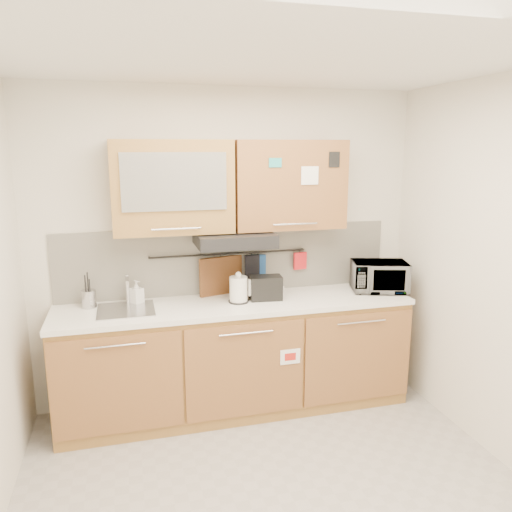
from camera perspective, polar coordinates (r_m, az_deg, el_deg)
floor at (r=3.39m, az=2.81°, el=-26.47°), size 3.20×3.20×0.00m
ceiling at (r=2.69m, az=3.44°, el=22.51°), size 3.20×3.20×0.00m
wall_back at (r=4.18m, az=-3.23°, el=0.94°), size 3.20×0.00×3.20m
base_cabinet at (r=4.17m, az=-2.20°, el=-12.04°), size 2.80×0.64×0.88m
countertop at (r=3.99m, az=-2.26°, el=-5.57°), size 2.82×0.62×0.04m
backsplash at (r=4.19m, az=-3.18°, el=-0.44°), size 2.80×0.02×0.56m
upper_cabinets at (r=3.93m, az=-2.87°, el=8.04°), size 1.82×0.37×0.70m
range_hood at (r=3.92m, az=-2.51°, el=1.96°), size 0.60×0.46×0.10m
sink at (r=3.91m, az=-14.61°, el=-5.95°), size 0.42×0.40×0.26m
utensil_rail at (r=4.14m, az=-3.09°, el=0.26°), size 1.30×0.02×0.02m
utensil_crock at (r=4.04m, az=-18.56°, el=-4.63°), size 0.15×0.15×0.28m
kettle at (r=3.95m, az=-2.00°, el=-3.92°), size 0.18×0.16×0.25m
toaster at (r=4.02m, az=1.13°, el=-3.62°), size 0.27×0.18×0.19m
microwave at (r=4.38m, az=13.91°, el=-2.29°), size 0.52×0.42×0.25m
soap_bottle at (r=4.02m, az=-13.49°, el=-4.04°), size 0.12×0.12×0.19m
cutting_board at (r=4.17m, az=-4.01°, el=-3.25°), size 0.37×0.12×0.47m
oven_mitt at (r=4.21m, az=0.27°, el=-1.25°), size 0.13×0.05×0.21m
dark_pouch at (r=4.19m, az=-0.45°, el=-1.20°), size 0.12×0.04×0.19m
pot_holder at (r=4.31m, az=5.06°, el=-0.56°), size 0.12×0.04×0.15m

